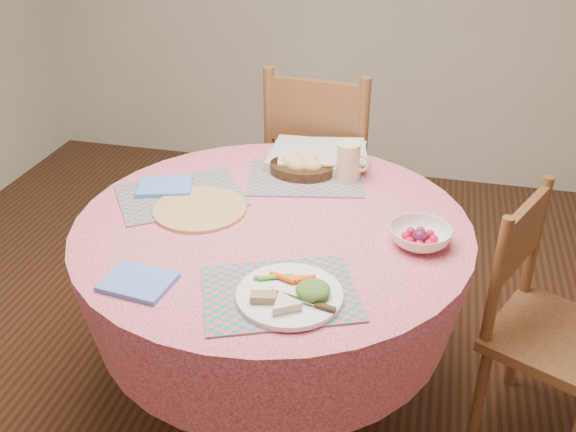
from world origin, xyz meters
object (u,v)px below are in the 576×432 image
at_px(bread_bowl, 302,165).
at_px(latte_mug, 349,162).
at_px(wicker_trivet, 200,209).
at_px(fruit_bowl, 420,236).
at_px(dinner_plate, 292,294).
at_px(dining_table, 273,274).
at_px(chair_right, 544,322).
at_px(chair_back, 324,173).

relative_size(bread_bowl, latte_mug, 1.71).
relative_size(wicker_trivet, fruit_bowl, 1.56).
xyz_separation_m(wicker_trivet, latte_mug, (0.43, 0.32, 0.07)).
height_order(dinner_plate, latte_mug, latte_mug).
distance_m(wicker_trivet, fruit_bowl, 0.70).
bearing_deg(wicker_trivet, dining_table, -4.30).
bearing_deg(chair_right, latte_mug, 94.92).
relative_size(dinner_plate, bread_bowl, 1.20).
distance_m(wicker_trivet, latte_mug, 0.54).
bearing_deg(fruit_bowl, chair_back, 117.59).
height_order(chair_back, dinner_plate, chair_back).
bearing_deg(latte_mug, dinner_plate, -92.61).
distance_m(chair_back, latte_mug, 0.59).
xyz_separation_m(chair_right, fruit_bowl, (-0.42, -0.11, 0.33)).
height_order(dining_table, bread_bowl, bread_bowl).
bearing_deg(dinner_plate, latte_mug, 87.39).
bearing_deg(chair_right, bread_bowl, 97.85).
bearing_deg(chair_right, chair_back, 74.48).
bearing_deg(bread_bowl, wicker_trivet, -128.00).
relative_size(dinner_plate, latte_mug, 2.06).
bearing_deg(latte_mug, chair_right, -19.92).
bearing_deg(dinner_plate, chair_right, 33.07).
bearing_deg(wicker_trivet, chair_right, 3.82).
relative_size(chair_right, dinner_plate, 3.12).
bearing_deg(wicker_trivet, chair_back, 72.17).
distance_m(chair_right, dinner_plate, 0.91).
bearing_deg(dining_table, chair_right, 6.10).
xyz_separation_m(chair_back, wicker_trivet, (-0.26, -0.80, 0.22)).
distance_m(chair_back, bread_bowl, 0.53).
relative_size(wicker_trivet, bread_bowl, 1.30).
relative_size(chair_right, bread_bowl, 3.75).
xyz_separation_m(dining_table, dinner_plate, (0.15, -0.37, 0.22)).
bearing_deg(dining_table, latte_mug, 61.76).
relative_size(chair_right, fruit_bowl, 4.49).
height_order(chair_back, wicker_trivet, chair_back).
distance_m(dining_table, bread_bowl, 0.42).
height_order(chair_right, wicker_trivet, chair_right).
distance_m(chair_right, bread_bowl, 0.95).
bearing_deg(fruit_bowl, bread_bowl, 139.33).
distance_m(chair_right, wicker_trivet, 1.16).
height_order(chair_right, dinner_plate, chair_right).
relative_size(chair_back, dinner_plate, 3.70).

